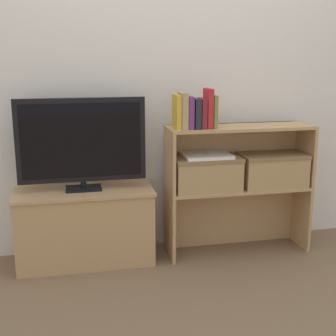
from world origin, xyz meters
The scene contains 16 objects.
ground_plane centered at (0.00, 0.00, 0.00)m, with size 16.00×16.00×0.00m, color brown.
wall_back centered at (0.00, 0.40, 1.20)m, with size 10.00×0.05×2.40m.
tv_stand centered at (-0.53, 0.18, 0.24)m, with size 0.86×0.38×0.48m.
tv centered at (-0.53, 0.18, 0.79)m, with size 0.78×0.14×0.57m.
bookshelf_lower_tier centered at (0.48, 0.20, 0.29)m, with size 0.95×0.28×0.45m.
bookshelf_upper_tier centered at (0.48, 0.20, 0.71)m, with size 0.95×0.28×0.41m.
book_mustard centered at (0.04, 0.10, 0.96)m, with size 0.03×0.15×0.21m.
book_tan centered at (0.08, 0.10, 0.97)m, with size 0.04×0.13×0.22m.
book_plum centered at (0.12, 0.10, 0.96)m, with size 0.03×0.13×0.20m.
book_charcoal centered at (0.17, 0.10, 0.95)m, with size 0.04×0.14×0.18m.
book_maroon centered at (0.21, 0.10, 0.95)m, with size 0.03×0.12×0.19m.
book_crimson centered at (0.25, 0.10, 0.98)m, with size 0.03×0.13×0.24m.
book_olive centered at (0.28, 0.10, 0.96)m, with size 0.02×0.13×0.20m.
storage_basket_left centered at (0.25, 0.13, 0.57)m, with size 0.44×0.25×0.22m.
storage_basket_right centered at (0.71, 0.13, 0.57)m, with size 0.44×0.25×0.22m.
laptop centered at (0.25, 0.13, 0.68)m, with size 0.31×0.23×0.02m.
Camera 1 is at (-0.61, -2.68, 1.30)m, focal length 50.00 mm.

